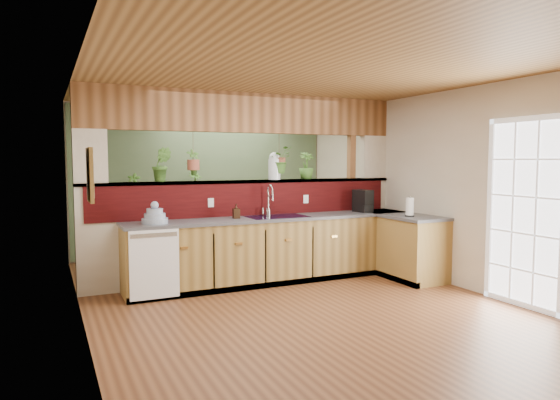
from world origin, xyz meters
name	(u,v)px	position (x,y,z in m)	size (l,w,h in m)	color
ground	(293,301)	(0.00, 0.00, 0.00)	(4.60, 7.00, 0.01)	brown
ceiling	(293,79)	(0.00, 0.00, 2.60)	(4.60, 7.00, 0.01)	brown
wall_back	(205,181)	(0.00, 3.50, 1.30)	(4.60, 0.02, 2.60)	beige
wall_left	(81,199)	(-2.30, 0.00, 1.30)	(0.02, 7.00, 2.60)	beige
wall_right	(443,187)	(2.30, 0.00, 1.30)	(0.02, 7.00, 2.60)	beige
pass_through_partition	(252,194)	(0.03, 1.35, 1.19)	(4.60, 0.21, 2.60)	beige
pass_through_ledge	(250,182)	(0.00, 1.35, 1.37)	(4.60, 0.21, 0.04)	brown
header_beam	(249,113)	(0.00, 1.35, 2.33)	(4.60, 0.15, 0.55)	brown
sage_backwall	(205,181)	(0.00, 3.48, 1.30)	(4.55, 0.02, 2.55)	#516947
countertop	(318,247)	(0.84, 0.87, 0.45)	(4.14, 1.52, 0.90)	brown
dishwasher	(155,264)	(-1.48, 0.66, 0.46)	(0.58, 0.03, 0.82)	white
navy_sink	(277,222)	(0.25, 0.98, 0.82)	(0.82, 0.50, 0.18)	black
french_door	(524,215)	(2.27, -1.30, 1.05)	(0.06, 1.02, 2.16)	white
framed_print	(90,175)	(-2.27, -0.80, 1.55)	(0.04, 0.35, 0.45)	brown
faucet	(269,199)	(0.21, 1.13, 1.13)	(0.19, 0.19, 0.43)	#B7B7B2
dish_stack	(155,217)	(-1.42, 0.91, 0.99)	(0.31, 0.31, 0.27)	#8A99B2
soap_dispenser	(236,211)	(-0.33, 1.00, 1.00)	(0.09, 0.09, 0.19)	#331F12
coffee_maker	(363,202)	(1.66, 0.96, 1.05)	(0.18, 0.30, 0.33)	black
paper_towel	(410,207)	(1.90, 0.20, 1.02)	(0.13, 0.13, 0.27)	black
glass_jar	(274,166)	(0.39, 1.35, 1.59)	(0.18, 0.18, 0.39)	silver
ledge_plant_left	(162,165)	(-1.23, 1.35, 1.61)	(0.25, 0.20, 0.45)	#396623
ledge_plant_right	(306,166)	(0.91, 1.35, 1.59)	(0.22, 0.22, 0.40)	#396623
hanging_plant_a	(193,154)	(-0.81, 1.35, 1.76)	(0.20, 0.16, 0.51)	brown
hanging_plant_b	(279,148)	(0.46, 1.35, 1.84)	(0.44, 0.41, 0.50)	brown
shelving_console	(170,229)	(-0.71, 3.25, 0.50)	(1.64, 0.44, 1.09)	black
shelf_plant_a	(134,186)	(-1.28, 3.25, 1.25)	(0.22, 0.15, 0.41)	#396623
shelf_plant_b	(195,184)	(-0.26, 3.25, 1.26)	(0.24, 0.24, 0.42)	#396623
floor_plant	(284,232)	(1.25, 2.79, 0.38)	(0.68, 0.59, 0.76)	#396623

